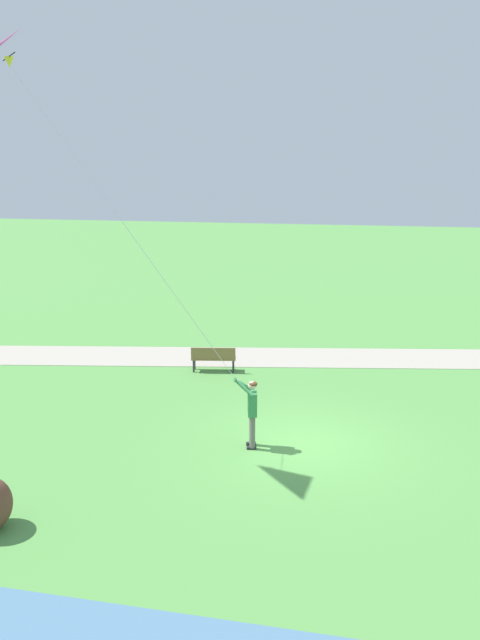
{
  "coord_description": "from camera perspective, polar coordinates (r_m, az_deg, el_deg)",
  "views": [
    {
      "loc": [
        -14.86,
        -1.41,
        6.88
      ],
      "look_at": [
        -0.23,
        1.64,
        3.19
      ],
      "focal_mm": 35.64,
      "sensor_mm": 36.0,
      "label": 1
    }
  ],
  "objects": [
    {
      "name": "ground_plane",
      "position": [
        16.44,
        5.89,
        -10.97
      ],
      "size": [
        120.0,
        120.0,
        0.0
      ],
      "primitive_type": "plane",
      "color": "#569947"
    },
    {
      "name": "walkway_path",
      "position": [
        23.25,
        2.83,
        -3.36
      ],
      "size": [
        8.0,
        31.92,
        0.02
      ],
      "primitive_type": "cube",
      "rotation": [
        0.0,
        0.0,
        0.18
      ],
      "color": "#ADA393",
      "rests_on": "ground"
    },
    {
      "name": "person_kite_flyer",
      "position": [
        15.76,
        1.02,
        -7.86
      ],
      "size": [
        0.51,
        0.63,
        1.83
      ],
      "color": "#232328",
      "rests_on": "ground"
    },
    {
      "name": "flying_kite",
      "position": [
        15.5,
        -18.97,
        21.69
      ],
      "size": [
        1.66,
        5.19,
        7.82
      ],
      "color": "#E02D9E"
    },
    {
      "name": "park_bench_near_walkway",
      "position": [
        21.55,
        -2.4,
        -3.35
      ],
      "size": [
        0.7,
        1.55,
        0.88
      ],
      "color": "olive",
      "rests_on": "ground"
    }
  ]
}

